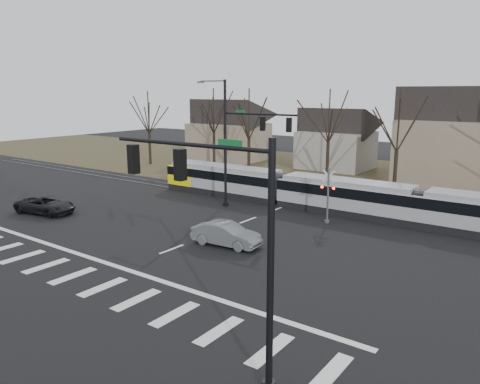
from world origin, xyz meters
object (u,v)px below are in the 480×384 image
Objects in this scene: tram at (344,195)px; rail_crossing_signal at (328,197)px; sedan at (226,234)px; suv at (45,205)px.

tram is 3.24m from rail_crossing_signal.
sedan is 1.13× the size of rail_crossing_signal.
rail_crossing_signal reaches higher than tram.
tram is 7.81× the size of sedan.
suv is (-18.79, -13.57, -0.78)m from tram.
rail_crossing_signal is (18.90, 10.36, 1.21)m from suv.
tram is 11.83m from sedan.
tram is 8.80× the size of rail_crossing_signal.
rail_crossing_signal reaches higher than sedan.
sedan is 0.86× the size of suv.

